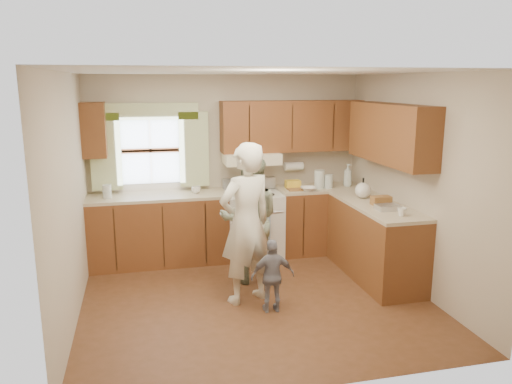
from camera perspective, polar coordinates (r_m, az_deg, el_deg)
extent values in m
plane|color=#513019|center=(5.76, -0.06, -12.14)|extent=(3.80, 3.80, 0.00)
plane|color=white|center=(5.24, -0.06, 13.57)|extent=(3.80, 3.80, 0.00)
plane|color=#C3B59D|center=(7.05, -3.32, 3.05)|extent=(3.80, 0.00, 3.80)
plane|color=#C3B59D|center=(3.74, 6.11, -5.47)|extent=(3.80, 0.00, 3.80)
plane|color=#C3B59D|center=(5.27, -20.59, -0.92)|extent=(0.00, 3.50, 3.50)
plane|color=#C3B59D|center=(6.08, 17.67, 0.97)|extent=(0.00, 3.50, 3.50)
cube|color=#4D2710|center=(6.84, -11.01, -4.34)|extent=(1.82, 0.60, 0.90)
cube|color=#4D2710|center=(7.27, 7.26, -3.20)|extent=(1.22, 0.60, 0.90)
cube|color=#3F1E0E|center=(6.41, 13.39, -5.60)|extent=(0.60, 1.65, 0.90)
cube|color=#BFAD8F|center=(6.72, -11.17, -0.50)|extent=(1.82, 0.60, 0.04)
cube|color=#BFAD8F|center=(7.16, 7.36, 0.43)|extent=(1.22, 0.60, 0.04)
cube|color=#BFAD8F|center=(6.28, 13.61, -1.52)|extent=(0.60, 1.65, 0.04)
cube|color=#4D2710|center=(7.03, 4.17, 7.53)|extent=(2.00, 0.33, 0.70)
cube|color=#3F1E0E|center=(6.74, -18.05, 6.75)|extent=(0.30, 0.33, 0.70)
cube|color=#3F1E0E|center=(6.20, 15.14, 6.48)|extent=(0.33, 1.65, 0.70)
cube|color=beige|center=(6.86, -0.52, 3.87)|extent=(0.76, 0.45, 0.15)
cube|color=silver|center=(6.89, -11.97, 4.69)|extent=(0.90, 0.03, 0.90)
cube|color=#FFEA4B|center=(6.85, -16.82, 4.39)|extent=(0.40, 0.05, 1.02)
cube|color=#FFEA4B|center=(6.88, -7.11, 4.85)|extent=(0.40, 0.05, 1.02)
cube|color=#FFEA4B|center=(6.79, -12.16, 8.98)|extent=(1.30, 0.05, 0.22)
cylinder|color=white|center=(7.18, 4.32, 2.97)|extent=(0.27, 0.12, 0.12)
imported|color=silver|center=(6.73, -6.86, 0.26)|extent=(0.16, 0.16, 0.09)
imported|color=silver|center=(7.25, 10.45, 1.92)|extent=(0.17, 0.17, 0.32)
imported|color=silver|center=(6.87, 6.02, 0.35)|extent=(0.25, 0.25, 0.05)
imported|color=silver|center=(5.78, 16.33, -2.19)|extent=(0.12, 0.12, 0.09)
cylinder|color=silver|center=(6.67, -16.66, 0.05)|extent=(0.11, 0.11, 0.17)
cube|color=olive|center=(6.91, 4.64, 0.31)|extent=(0.23, 0.18, 0.02)
cube|color=yellow|center=(7.03, 4.23, 0.90)|extent=(0.20, 0.14, 0.11)
cylinder|color=silver|center=(7.04, 7.24, 1.45)|extent=(0.14, 0.14, 0.26)
cylinder|color=silver|center=(7.08, 8.28, 1.22)|extent=(0.12, 0.12, 0.19)
sphere|color=silver|center=(6.54, 12.12, 0.19)|extent=(0.20, 0.20, 0.20)
cube|color=olive|center=(6.24, 14.11, -0.94)|extent=(0.23, 0.13, 0.11)
cube|color=silver|center=(6.01, 14.81, -1.70)|extent=(0.26, 0.18, 0.06)
cube|color=silver|center=(6.98, -0.34, -3.77)|extent=(0.76, 0.64, 0.90)
cube|color=#B7B7BC|center=(7.09, -0.82, 0.99)|extent=(0.76, 0.10, 0.16)
cylinder|color=#B7B7BC|center=(6.61, 0.27, -2.44)|extent=(0.68, 0.03, 0.03)
cube|color=#4874A9|center=(6.66, 0.73, -4.29)|extent=(0.22, 0.02, 0.42)
cylinder|color=black|center=(6.94, -2.02, 0.02)|extent=(0.18, 0.18, 0.01)
cylinder|color=black|center=(7.02, 0.86, 0.16)|extent=(0.18, 0.18, 0.01)
cylinder|color=black|center=(6.70, -1.60, -0.43)|extent=(0.18, 0.18, 0.01)
cylinder|color=black|center=(6.78, 1.38, -0.27)|extent=(0.18, 0.18, 0.01)
imported|color=silver|center=(5.43, -1.15, -3.64)|extent=(0.76, 0.63, 1.78)
imported|color=#2A422F|center=(6.03, -0.67, -3.19)|extent=(0.85, 0.72, 1.54)
imported|color=gray|center=(5.33, 1.92, -9.56)|extent=(0.47, 0.21, 0.80)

